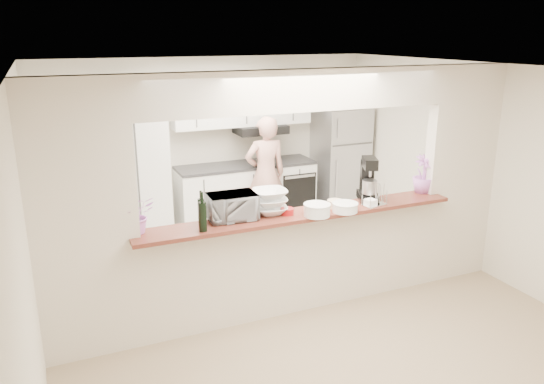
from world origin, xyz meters
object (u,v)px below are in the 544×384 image
refrigerator (340,160)px  stand_mixer (368,181)px  toaster_oven (232,207)px  person (266,175)px

refrigerator → stand_mixer: refrigerator is taller
refrigerator → toaster_oven: (-2.75, -2.60, 0.37)m
refrigerator → person: refrigerator is taller
toaster_oven → stand_mixer: bearing=2.7°
toaster_oven → stand_mixer: (1.56, 0.01, 0.08)m
toaster_oven → person: 2.62m
refrigerator → toaster_oven: 3.80m
refrigerator → toaster_oven: refrigerator is taller
refrigerator → person: (-1.45, -0.35, -0.00)m
person → stand_mixer: bearing=99.3°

